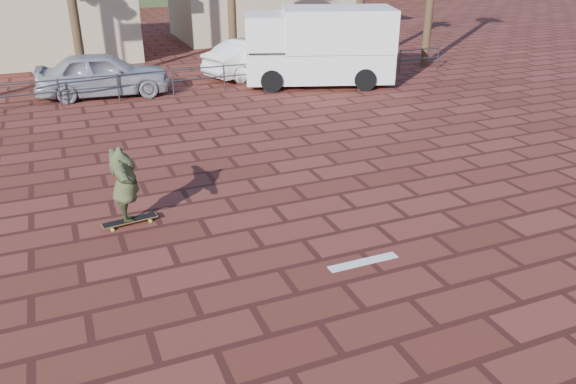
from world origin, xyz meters
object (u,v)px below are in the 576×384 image
at_px(campervan, 320,45).
at_px(car_white, 255,58).
at_px(longboard, 130,221).
at_px(skateboarder, 125,184).
at_px(car_silver, 103,74).

distance_m(campervan, car_white, 3.22).
relative_size(longboard, skateboarder, 0.58).
bearing_deg(longboard, car_white, 52.63).
height_order(campervan, car_white, campervan).
bearing_deg(campervan, longboard, -114.05).
relative_size(campervan, car_silver, 1.30).
bearing_deg(skateboarder, car_silver, -4.38).
xyz_separation_m(car_silver, car_white, (6.37, 0.99, -0.06)).
relative_size(longboard, car_white, 0.25).
relative_size(car_silver, car_white, 1.04).
bearing_deg(car_silver, longboard, -177.12).
bearing_deg(car_white, longboard, 128.77).
distance_m(longboard, skateboarder, 0.83).
height_order(car_silver, car_white, car_silver).
height_order(longboard, campervan, campervan).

